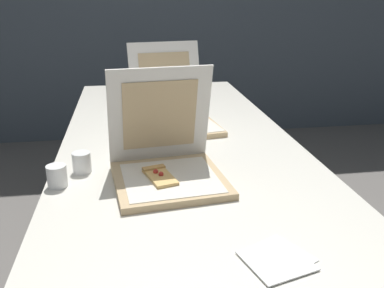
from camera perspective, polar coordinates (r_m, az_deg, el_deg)
The scene contains 6 objects.
table at distance 1.68m, azimuth -1.59°, elevation -1.31°, with size 0.94×2.32×0.73m.
pizza_box_front at distance 1.34m, azimuth -3.45°, elevation -2.84°, with size 0.38×0.38×0.35m.
pizza_box_middle at distance 1.88m, azimuth -2.34°, elevation 4.01°, with size 0.40×0.47×0.35m.
cup_white_near_left at distance 1.36m, azimuth -17.92°, elevation -4.18°, with size 0.06×0.06×0.07m, color white.
cup_white_near_center at distance 1.44m, azimuth -14.79°, elevation -2.43°, with size 0.06×0.06×0.07m, color white.
napkin_pile at distance 1.00m, azimuth 11.50°, elevation -15.05°, with size 0.18×0.19×0.01m.
Camera 1 is at (-0.20, -0.92, 1.30)m, focal length 39.16 mm.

